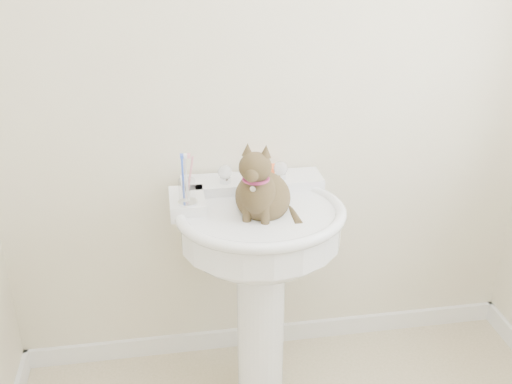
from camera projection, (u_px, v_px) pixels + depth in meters
name	position (u px, v px, depth m)	size (l,w,h in m)	color
wall_back	(274.00, 78.00, 2.28)	(2.20, 0.00, 2.50)	beige
baseboard_back	(271.00, 334.00, 2.78)	(2.20, 0.02, 0.09)	white
pedestal_sink	(260.00, 246.00, 2.24)	(0.64, 0.63, 0.88)	white
faucet	(254.00, 173.00, 2.28)	(0.28, 0.12, 0.14)	silver
soap_bar	(264.00, 169.00, 2.38)	(0.09, 0.06, 0.03)	#FD6127
toothbrush_cup	(187.00, 191.00, 2.12)	(0.07, 0.07, 0.19)	silver
cat	(262.00, 193.00, 2.13)	(0.22, 0.28, 0.40)	brown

